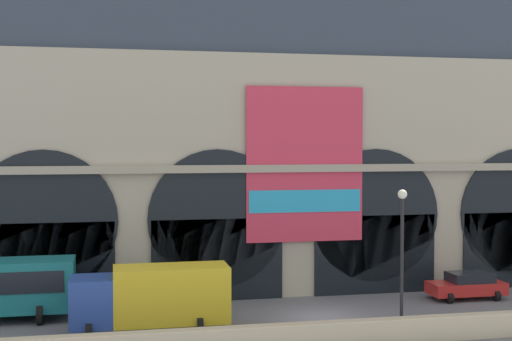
{
  "coord_description": "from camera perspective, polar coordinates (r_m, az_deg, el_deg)",
  "views": [
    {
      "loc": [
        -10.71,
        -34.44,
        9.08
      ],
      "look_at": [
        -2.52,
        5.0,
        7.46
      ],
      "focal_mm": 49.09,
      "sensor_mm": 36.0,
      "label": 1
    }
  ],
  "objects": [
    {
      "name": "quay_parapet_wall",
      "position": [
        32.49,
        8.17,
        -12.95
      ],
      "size": [
        90.0,
        0.7,
        1.1
      ],
      "primitive_type": "cube",
      "color": "#BCAD8C",
      "rests_on": "ground"
    },
    {
      "name": "ground_plane",
      "position": [
        37.19,
        5.5,
        -11.84
      ],
      "size": [
        200.0,
        200.0,
        0.0
      ],
      "primitive_type": "plane",
      "color": "slate"
    },
    {
      "name": "street_lamp_quayside",
      "position": [
        33.35,
        11.81,
        -5.8
      ],
      "size": [
        0.44,
        0.44,
        6.9
      ],
      "color": "black",
      "rests_on": "ground"
    },
    {
      "name": "station_building",
      "position": [
        43.27,
        2.65,
        2.51
      ],
      "size": [
        49.66,
        5.33,
        19.15
      ],
      "color": "#B2A891",
      "rests_on": "ground"
    },
    {
      "name": "box_truck_midwest",
      "position": [
        34.44,
        -8.43,
        -10.1
      ],
      "size": [
        7.5,
        2.91,
        3.12
      ],
      "color": "#28479E",
      "rests_on": "ground"
    },
    {
      "name": "car_mideast",
      "position": [
        42.86,
        16.83,
        -8.94
      ],
      "size": [
        4.4,
        2.22,
        1.55
      ],
      "color": "red",
      "rests_on": "ground"
    }
  ]
}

